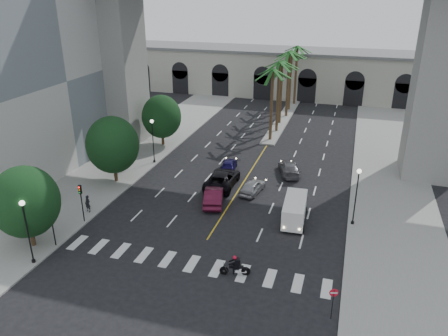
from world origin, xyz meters
TOP-DOWN VIEW (x-y plane):
  - ground at (0.00, 0.00)m, footprint 140.00×140.00m
  - sidewalk_left at (-15.00, 15.00)m, footprint 8.00×100.00m
  - sidewalk_right at (15.00, 15.00)m, footprint 8.00×100.00m
  - median at (0.00, 38.00)m, footprint 2.00×24.00m
  - building_left at (-27.00, 12.00)m, footprint 16.50×32.50m
  - pier_building at (0.00, 55.00)m, footprint 71.00×10.50m
  - palm_a at (0.00, 28.00)m, footprint 3.20×3.20m
  - palm_b at (0.10, 32.00)m, footprint 3.20×3.20m
  - palm_c at (-0.20, 36.00)m, footprint 3.20×3.20m
  - palm_d at (0.15, 40.00)m, footprint 3.20×3.20m
  - palm_e at (-0.10, 44.00)m, footprint 3.20×3.20m
  - palm_f at (0.20, 48.00)m, footprint 3.20×3.20m
  - street_tree_near at (-13.00, -3.00)m, footprint 5.20×5.20m
  - street_tree_mid at (-13.00, 10.00)m, footprint 5.44×5.44m
  - street_tree_far at (-13.00, 22.00)m, footprint 5.04×5.04m
  - lamp_post_left_near at (-11.40, -5.00)m, footprint 0.40×0.40m
  - lamp_post_left_far at (-11.40, 16.00)m, footprint 0.40×0.40m
  - lamp_post_right at (11.40, 8.00)m, footprint 0.40×0.40m
  - traffic_signal_near at (-11.30, -2.50)m, footprint 0.25×0.18m
  - traffic_signal_far at (-11.30, 1.50)m, footprint 0.25×0.18m
  - motorcycle_rider at (3.54, -1.83)m, footprint 2.20×0.75m
  - car_a at (1.50, 11.70)m, footprint 2.22×4.15m
  - car_b at (-1.50, 8.43)m, footprint 2.85×5.19m
  - car_c at (-1.89, 12.36)m, footprint 2.80×5.97m
  - car_d at (4.27, 17.53)m, footprint 3.35×5.14m
  - car_e at (-2.41, 16.48)m, footprint 2.25×4.23m
  - cargo_van at (6.40, 7.16)m, footprint 2.23×5.05m
  - pedestrian_a at (-11.93, 3.15)m, footprint 0.66×0.51m
  - pedestrian_b at (-16.14, 3.89)m, footprint 1.15×1.15m
  - do_not_enter_sign at (10.50, -4.44)m, footprint 0.55×0.19m

SIDE VIEW (x-z plane):
  - ground at x=0.00m, z-range 0.00..0.00m
  - sidewalk_left at x=-15.00m, z-range 0.00..0.15m
  - sidewalk_right at x=15.00m, z-range 0.00..0.15m
  - median at x=0.00m, z-range 0.00..0.20m
  - car_a at x=1.50m, z-range 0.00..1.34m
  - car_e at x=-2.41m, z-range 0.00..1.37m
  - car_d at x=4.27m, z-range 0.00..1.39m
  - motorcycle_rider at x=3.54m, z-range -0.08..1.54m
  - car_b at x=-1.50m, z-range 0.00..1.62m
  - car_c at x=-1.89m, z-range 0.00..1.65m
  - pedestrian_a at x=-11.93m, z-range 0.15..1.77m
  - pedestrian_b at x=-16.14m, z-range 0.15..2.03m
  - cargo_van at x=6.40m, z-range 0.12..2.23m
  - do_not_enter_sign at x=10.50m, z-range 0.52..2.83m
  - traffic_signal_near at x=-11.30m, z-range 0.69..4.34m
  - traffic_signal_far at x=-11.30m, z-range 0.69..4.34m
  - lamp_post_left_near at x=-11.40m, z-range 0.55..5.90m
  - lamp_post_left_far at x=-11.40m, z-range 0.55..5.90m
  - lamp_post_right at x=11.40m, z-range 0.55..5.90m
  - street_tree_far at x=-13.00m, z-range 0.56..7.24m
  - street_tree_near at x=-13.00m, z-range 0.58..7.47m
  - street_tree_mid at x=-13.00m, z-range 0.61..7.81m
  - pier_building at x=0.00m, z-range 0.02..8.52m
  - palm_c at x=-0.20m, z-range 3.86..13.96m
  - palm_a at x=0.00m, z-range 3.95..14.25m
  - palm_e at x=-0.10m, z-range 3.99..14.39m
  - palm_b at x=0.10m, z-range 4.07..14.67m
  - palm_f at x=0.20m, z-range 4.11..14.81m
  - palm_d at x=0.15m, z-range 4.20..15.10m
  - building_left at x=-27.00m, z-range 0.01..20.61m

